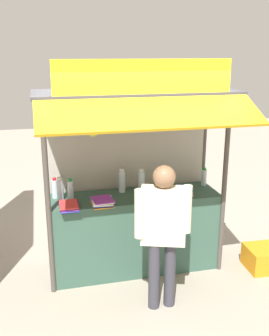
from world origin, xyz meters
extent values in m
plane|color=#9E9384|center=(0.00, 0.00, 0.00)|extent=(20.00, 20.00, 0.00)
cube|color=#385B4C|center=(0.00, 0.00, 0.50)|extent=(2.09, 0.60, 0.99)
cylinder|color=#4C4742|center=(-1.05, -0.30, 1.12)|extent=(0.06, 0.06, 2.23)
cylinder|color=#4C4742|center=(1.05, -0.30, 1.12)|extent=(0.06, 0.06, 2.23)
cylinder|color=#4C4742|center=(-1.05, 0.36, 1.12)|extent=(0.06, 0.06, 2.23)
cylinder|color=#4C4742|center=(1.05, 0.36, 1.12)|extent=(0.06, 0.06, 2.23)
cube|color=#B7B2A8|center=(0.00, 0.36, 1.09)|extent=(2.05, 0.04, 2.18)
cube|color=#3F3F44|center=(0.00, -0.07, 2.25)|extent=(2.29, 0.86, 0.04)
cube|color=gold|center=(0.00, -0.75, 2.12)|extent=(2.25, 0.51, 0.26)
cube|color=yellow|center=(0.00, -0.45, 2.45)|extent=(1.88, 0.04, 0.35)
cylinder|color=#59544C|center=(0.00, -0.40, 2.15)|extent=(1.99, 0.02, 0.02)
cylinder|color=silver|center=(-0.77, 0.06, 1.11)|extent=(0.07, 0.07, 0.23)
cylinder|color=#198C33|center=(-0.77, 0.06, 1.24)|extent=(0.05, 0.05, 0.03)
cylinder|color=silver|center=(-0.95, 0.14, 1.11)|extent=(0.07, 0.07, 0.22)
cylinder|color=red|center=(-0.95, 0.14, 1.23)|extent=(0.05, 0.05, 0.03)
cylinder|color=silver|center=(-0.89, 0.06, 1.12)|extent=(0.08, 0.08, 0.25)
cylinder|color=white|center=(-0.89, 0.06, 1.26)|extent=(0.05, 0.05, 0.03)
cylinder|color=silver|center=(-0.12, 0.16, 1.13)|extent=(0.09, 0.09, 0.27)
cylinder|color=white|center=(-0.12, 0.16, 1.28)|extent=(0.06, 0.06, 0.04)
cylinder|color=silver|center=(0.98, 0.15, 1.10)|extent=(0.07, 0.07, 0.21)
cylinder|color=#198C33|center=(0.98, 0.15, 1.22)|extent=(0.04, 0.04, 0.03)
cylinder|color=silver|center=(0.11, 0.09, 1.13)|extent=(0.09, 0.09, 0.27)
cylinder|color=white|center=(0.11, 0.09, 1.28)|extent=(0.06, 0.06, 0.04)
cube|color=black|center=(-0.82, -0.23, 1.00)|extent=(0.21, 0.30, 0.01)
cube|color=blue|center=(-0.81, -0.24, 1.00)|extent=(0.22, 0.30, 0.01)
cube|color=purple|center=(-0.82, -0.22, 1.01)|extent=(0.22, 0.31, 0.01)
cube|color=purple|center=(-0.81, -0.23, 1.02)|extent=(0.24, 0.32, 0.01)
cube|color=black|center=(-0.81, -0.23, 1.03)|extent=(0.23, 0.31, 0.01)
cube|color=red|center=(-0.82, -0.24, 1.04)|extent=(0.21, 0.30, 0.01)
cube|color=white|center=(0.57, -0.09, 1.00)|extent=(0.25, 0.28, 0.01)
cube|color=white|center=(0.56, -0.08, 1.01)|extent=(0.26, 0.29, 0.01)
cube|color=red|center=(0.57, -0.09, 1.02)|extent=(0.25, 0.27, 0.01)
cube|color=white|center=(0.56, -0.08, 1.03)|extent=(0.25, 0.28, 0.01)
cube|color=orange|center=(0.56, -0.08, 1.04)|extent=(0.24, 0.27, 0.01)
cube|color=white|center=(0.56, -0.08, 1.04)|extent=(0.25, 0.28, 0.01)
cube|color=black|center=(0.56, -0.09, 1.05)|extent=(0.24, 0.27, 0.01)
cube|color=blue|center=(0.57, -0.09, 1.07)|extent=(0.23, 0.26, 0.01)
cube|color=orange|center=(-0.44, -0.22, 1.00)|extent=(0.24, 0.28, 0.01)
cube|color=black|center=(-0.43, -0.22, 1.01)|extent=(0.25, 0.28, 0.01)
cube|color=blue|center=(-0.43, -0.21, 1.02)|extent=(0.24, 0.27, 0.01)
cube|color=white|center=(-0.43, -0.21, 1.03)|extent=(0.25, 0.29, 0.01)
cube|color=white|center=(-0.43, -0.20, 1.04)|extent=(0.24, 0.28, 0.01)
cube|color=white|center=(-0.43, -0.21, 1.05)|extent=(0.24, 0.28, 0.01)
cube|color=purple|center=(-0.43, -0.21, 1.06)|extent=(0.26, 0.29, 0.01)
cylinder|color=#332D23|center=(-0.54, -0.40, 2.09)|extent=(0.01, 0.01, 0.10)
cylinder|color=olive|center=(-0.54, -0.40, 2.01)|extent=(0.04, 0.04, 0.04)
ellipsoid|color=#D6D93F|center=(-0.52, -0.40, 1.93)|extent=(0.04, 0.08, 0.17)
ellipsoid|color=#D6D93F|center=(-0.53, -0.39, 1.92)|extent=(0.06, 0.06, 0.17)
ellipsoid|color=#D6D93F|center=(-0.54, -0.38, 1.93)|extent=(0.08, 0.04, 0.17)
ellipsoid|color=#D6D93F|center=(-0.55, -0.39, 1.92)|extent=(0.06, 0.06, 0.17)
ellipsoid|color=#D6D93F|center=(-0.56, -0.40, 1.92)|extent=(0.04, 0.07, 0.17)
ellipsoid|color=#D6D93F|center=(-0.56, -0.41, 1.92)|extent=(0.06, 0.06, 0.17)
ellipsoid|color=#D6D93F|center=(-0.54, -0.42, 1.92)|extent=(0.07, 0.04, 0.17)
ellipsoid|color=#D6D93F|center=(-0.52, -0.42, 1.93)|extent=(0.07, 0.07, 0.17)
cylinder|color=#332D23|center=(0.36, -0.40, 2.11)|extent=(0.01, 0.01, 0.06)
cylinder|color=olive|center=(0.36, -0.40, 2.06)|extent=(0.04, 0.04, 0.04)
ellipsoid|color=yellow|center=(0.39, -0.40, 1.97)|extent=(0.04, 0.09, 0.16)
ellipsoid|color=yellow|center=(0.38, -0.38, 1.97)|extent=(0.07, 0.07, 0.17)
ellipsoid|color=yellow|center=(0.37, -0.38, 1.97)|extent=(0.07, 0.04, 0.17)
ellipsoid|color=yellow|center=(0.34, -0.38, 1.97)|extent=(0.08, 0.07, 0.17)
ellipsoid|color=yellow|center=(0.35, -0.40, 1.97)|extent=(0.04, 0.07, 0.17)
ellipsoid|color=yellow|center=(0.35, -0.41, 1.97)|extent=(0.06, 0.07, 0.17)
ellipsoid|color=yellow|center=(0.36, -0.43, 1.97)|extent=(0.09, 0.04, 0.16)
ellipsoid|color=yellow|center=(0.38, -0.42, 1.97)|extent=(0.07, 0.07, 0.17)
cylinder|color=#383842|center=(0.01, -0.86, 0.39)|extent=(0.12, 0.12, 0.77)
cylinder|color=#383842|center=(0.18, -0.86, 0.39)|extent=(0.12, 0.12, 0.77)
cube|color=#EAE5C6|center=(0.10, -0.86, 1.08)|extent=(0.50, 0.33, 0.61)
cylinder|color=#EAE5C6|center=(-0.16, -0.86, 1.12)|extent=(0.10, 0.10, 0.52)
cylinder|color=#EAE5C6|center=(0.35, -0.86, 1.12)|extent=(0.10, 0.10, 0.52)
sphere|color=#936B4C|center=(0.10, -0.86, 1.50)|extent=(0.23, 0.23, 0.23)
cube|color=orange|center=(1.59, -0.42, 0.14)|extent=(0.43, 0.43, 0.29)
camera|label=1|loc=(-1.07, -4.40, 2.70)|focal=41.98mm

